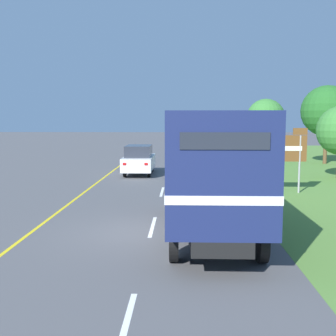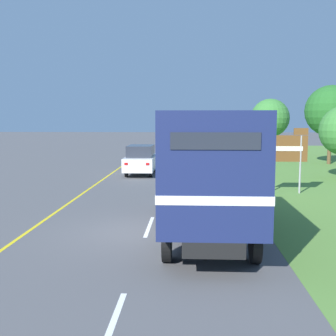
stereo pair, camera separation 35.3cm
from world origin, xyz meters
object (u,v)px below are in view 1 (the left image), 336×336
Objects in this scene: highway_sign at (285,151)px; roadside_tree_mid at (327,111)px; horse_trailer_truck at (212,169)px; roadside_tree_far at (266,118)px; lead_car_white at (139,160)px.

roadside_tree_mid is (6.35, 13.32, 2.09)m from highway_sign.
roadside_tree_far reaches higher than horse_trailer_truck.
roadside_tree_far is (-3.17, 7.73, -0.54)m from roadside_tree_mid.
lead_car_white is 18.25m from roadside_tree_far.
horse_trailer_truck is at bearing -104.06° from roadside_tree_far.
horse_trailer_truck is 23.34m from roadside_tree_mid.
roadside_tree_mid reaches higher than horse_trailer_truck.
roadside_tree_far is at bearing 53.55° from lead_car_white.
roadside_tree_mid is at bearing 63.65° from horse_trailer_truck.
highway_sign is (7.55, -6.51, 1.07)m from lead_car_white.
roadside_tree_far reaches higher than lead_car_white.
horse_trailer_truck is at bearing -117.85° from highway_sign.
highway_sign is 0.57× the size of roadside_tree_far.
horse_trailer_truck is at bearing -116.35° from roadside_tree_mid.
roadside_tree_far is (7.15, 28.56, 1.54)m from horse_trailer_truck.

